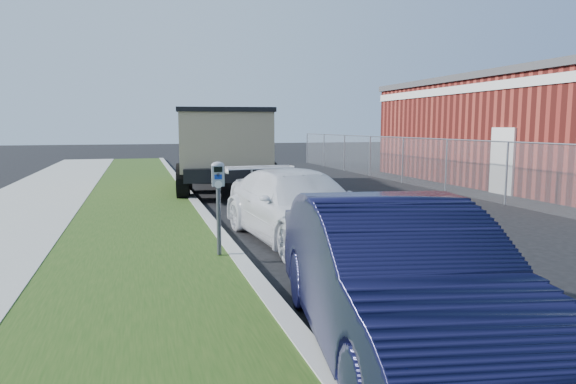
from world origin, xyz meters
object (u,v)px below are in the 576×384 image
object	(u,v)px
navy_sedan	(395,278)
white_wagon	(298,206)
parking_meter	(218,188)
dump_truck	(224,143)

from	to	relation	value
navy_sedan	white_wagon	bearing A→B (deg)	91.72
white_wagon	parking_meter	bearing A→B (deg)	-150.55
navy_sedan	parking_meter	bearing A→B (deg)	115.06
parking_meter	navy_sedan	bearing A→B (deg)	-68.06
navy_sedan	dump_truck	world-z (taller)	dump_truck
dump_truck	parking_meter	bearing A→B (deg)	-92.08
white_wagon	navy_sedan	xyz separation A→B (m)	(-0.62, -5.12, 0.07)
parking_meter	dump_truck	bearing A→B (deg)	85.63
navy_sedan	dump_truck	bearing A→B (deg)	96.02
parking_meter	dump_truck	world-z (taller)	dump_truck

